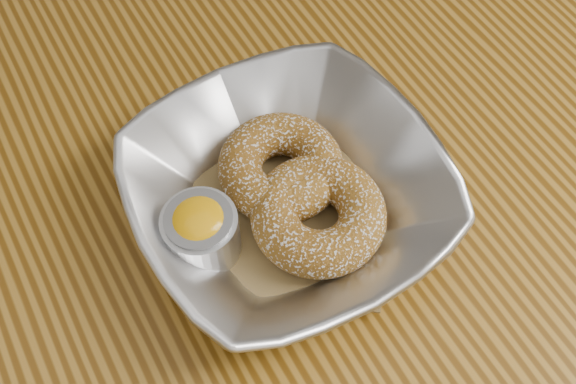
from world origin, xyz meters
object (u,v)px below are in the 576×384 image
serving_bowl (288,194)px  table (367,223)px  donut_back (281,167)px  donut_front (318,215)px  ramekin (201,231)px

serving_bowl → table: bearing=3.4°
donut_back → donut_front: bearing=-86.4°
donut_back → ramekin: bearing=-163.1°
donut_back → ramekin: 0.08m
table → donut_front: (-0.07, -0.03, 0.13)m
table → serving_bowl: 0.15m
table → serving_bowl: size_ratio=5.49×
donut_back → donut_front: 0.05m
donut_back → ramekin: size_ratio=1.76×
donut_front → donut_back: bearing=93.6°
table → donut_back: donut_back is taller
serving_bowl → ramekin: (-0.07, 0.00, 0.01)m
table → ramekin: (-0.15, -0.00, 0.13)m
donut_front → ramekin: ramekin is taller
donut_front → table: bearing=21.8°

